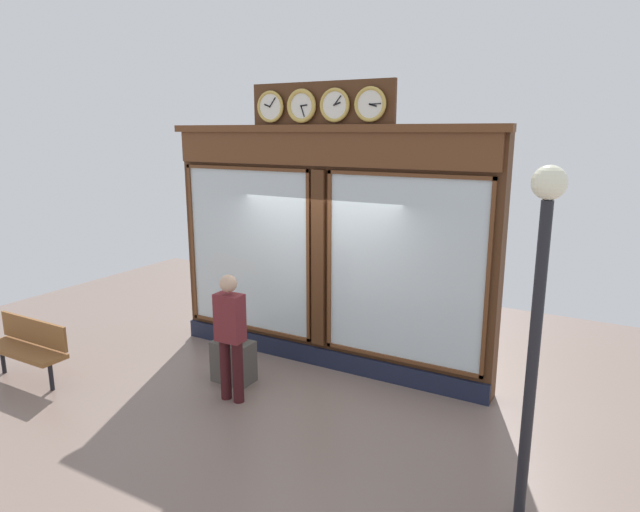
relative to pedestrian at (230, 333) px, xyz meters
name	(u,v)px	position (x,y,z in m)	size (l,w,h in m)	color
ground_plane	(191,459)	(-0.45, 1.28, -0.93)	(14.00, 14.00, 0.00)	#7A665B
shop_facade	(324,247)	(-0.45, -1.65, 0.87)	(5.12, 0.42, 4.08)	#4C2B16
pedestrian	(230,333)	(0.00, 0.00, 0.00)	(0.36, 0.23, 1.69)	#3A1316
street_lamp	(539,292)	(-3.67, 0.47, 1.20)	(0.28, 0.28, 3.18)	black
planter_box	(234,361)	(0.34, -0.46, -0.64)	(0.56, 0.36, 0.59)	#4C4742
planter_shrub	(232,330)	(0.34, -0.46, -0.17)	(0.35, 0.35, 0.35)	#285623
street_bench	(28,345)	(2.86, 0.93, -0.41)	(1.40, 0.40, 0.87)	brown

